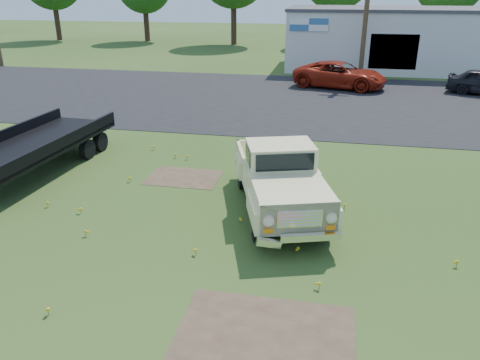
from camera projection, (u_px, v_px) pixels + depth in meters
name	position (u px, v px, depth m)	size (l,w,h in m)	color
ground	(220.00, 239.00, 10.93)	(140.00, 140.00, 0.00)	#294917
asphalt_lot	(287.00, 99.00, 24.53)	(90.00, 14.00, 0.02)	black
dirt_patch_a	(265.00, 334.00, 7.94)	(3.00, 2.00, 0.01)	#483526
dirt_patch_b	(184.00, 177.00, 14.46)	(2.20, 1.60, 0.01)	#483526
commercial_building	(389.00, 38.00, 33.53)	(14.20, 8.20, 4.15)	silver
utility_pole_mid	(367.00, 2.00, 28.40)	(1.60, 0.30, 9.00)	#41331E
vintage_pickup_truck	(280.00, 177.00, 12.04)	(1.97, 5.06, 1.84)	beige
flatbed_trailer	(30.00, 142.00, 14.60)	(2.35, 7.05, 1.92)	black
red_pickup	(340.00, 75.00, 27.10)	(2.43, 5.28, 1.47)	maroon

